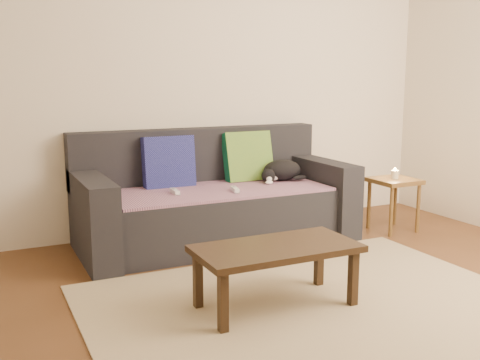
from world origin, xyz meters
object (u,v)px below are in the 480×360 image
(wii_remote_a, at_px, (175,191))
(sofa, at_px, (214,203))
(cat, at_px, (281,171))
(wii_remote_b, at_px, (235,190))
(side_table, at_px, (394,188))
(coffee_table, at_px, (276,253))

(wii_remote_a, bearing_deg, sofa, -68.90)
(cat, bearing_deg, wii_remote_b, -141.48)
(wii_remote_a, height_order, side_table, wii_remote_a)
(cat, relative_size, side_table, 0.94)
(wii_remote_b, relative_size, side_table, 0.34)
(wii_remote_b, bearing_deg, sofa, 27.81)
(cat, distance_m, side_table, 0.97)
(cat, height_order, side_table, cat)
(wii_remote_a, distance_m, side_table, 1.87)
(wii_remote_a, xyz_separation_m, side_table, (1.85, -0.24, -0.09))
(wii_remote_b, bearing_deg, cat, -53.15)
(cat, bearing_deg, sofa, -166.08)
(wii_remote_b, height_order, coffee_table, wii_remote_b)
(side_table, bearing_deg, wii_remote_b, 175.44)
(sofa, distance_m, coffee_table, 1.37)
(side_table, height_order, coffee_table, side_table)
(sofa, height_order, wii_remote_a, sofa)
(cat, relative_size, coffee_table, 0.46)
(wii_remote_a, relative_size, wii_remote_b, 1.00)
(sofa, height_order, coffee_table, sofa)
(side_table, bearing_deg, coffee_table, -149.46)
(sofa, height_order, side_table, sofa)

